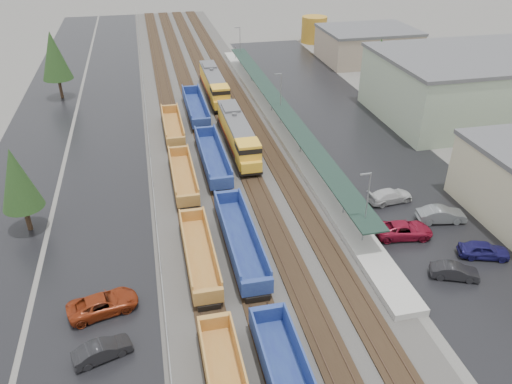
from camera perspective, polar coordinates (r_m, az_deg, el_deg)
ballast_strip at (r=81.28m, az=-5.68°, el=9.56°), size 20.00×160.00×0.08m
trackbed at (r=81.24m, az=-5.68°, el=9.64°), size 14.60×160.00×0.22m
west_parking_lot at (r=81.03m, az=-16.35°, el=8.38°), size 10.00×160.00×0.02m
west_road at (r=82.39m, az=-23.31°, el=7.46°), size 9.00×160.00×0.02m
east_commuter_lot at (r=76.80m, az=9.69°, el=7.98°), size 16.00×100.00×0.02m
station_platform at (r=73.61m, az=2.78°, el=7.99°), size 3.00×80.00×8.00m
chainlink_fence at (r=78.78m, az=-12.53°, el=9.52°), size 0.08×160.04×2.02m
industrial_buildings at (r=80.90m, az=23.71°, el=10.23°), size 32.52×75.30×9.50m
tree_west_near at (r=52.61m, az=-25.67°, el=1.37°), size 3.96×3.96×9.00m
tree_west_far at (r=89.33m, az=-22.10°, el=14.25°), size 4.84×4.84×11.00m
tree_east at (r=85.24m, az=13.89°, el=14.39°), size 4.40×4.40×10.00m
locomotive_lead at (r=65.62m, az=-2.06°, el=6.55°), size 2.77×18.24×4.13m
locomotive_trail at (r=85.01m, az=-4.81°, el=12.11°), size 2.77×18.24×4.13m
well_string_yellow at (r=45.59m, az=-6.49°, el=-7.09°), size 2.49×73.02×2.21m
well_string_blue at (r=46.99m, az=-1.84°, el=-5.46°), size 2.73×86.00×2.42m
storage_tank at (r=122.13m, az=6.65°, el=17.97°), size 5.79×5.79×5.79m
parked_car_west_b at (r=39.25m, az=-17.17°, el=-16.92°), size 2.69×4.46×1.39m
parked_car_west_c at (r=42.70m, az=-17.09°, el=-12.14°), size 3.79×6.00×1.54m
parked_car_east_a at (r=47.39m, az=21.75°, el=-8.44°), size 2.87×4.38×1.37m
parked_car_east_b at (r=51.13m, az=16.55°, el=-4.17°), size 3.38×5.90×1.55m
parked_car_east_c at (r=56.53m, az=15.09°, el=-0.44°), size 2.66×5.29×1.48m
parked_car_east_d at (r=50.94m, az=24.59°, el=-6.05°), size 3.20×4.92×1.56m
parked_car_east_e at (r=54.63m, az=20.41°, el=-2.46°), size 2.49×5.17×1.63m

